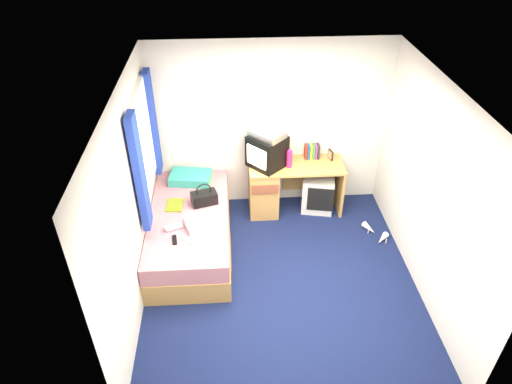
{
  "coord_description": "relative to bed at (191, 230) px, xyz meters",
  "views": [
    {
      "loc": [
        -0.55,
        -3.85,
        4.05
      ],
      "look_at": [
        -0.26,
        0.7,
        0.83
      ],
      "focal_mm": 32.0,
      "sensor_mm": 36.0,
      "label": 1
    }
  ],
  "objects": [
    {
      "name": "ground",
      "position": [
        1.1,
        -0.7,
        -0.27
      ],
      "size": [
        3.4,
        3.4,
        0.0
      ],
      "primitive_type": "plane",
      "color": "#0C1438",
      "rests_on": "ground"
    },
    {
      "name": "desk",
      "position": [
        1.17,
        0.74,
        0.14
      ],
      "size": [
        1.3,
        0.55,
        0.75
      ],
      "color": "tan",
      "rests_on": "ground"
    },
    {
      "name": "remote_control",
      "position": [
        -0.14,
        -0.5,
        0.28
      ],
      "size": [
        0.07,
        0.17,
        0.02
      ],
      "primitive_type": "cube",
      "rotation": [
        0.0,
        0.0,
        0.14
      ],
      "color": "black",
      "rests_on": "bed"
    },
    {
      "name": "white_heels",
      "position": [
        2.47,
        0.04,
        -0.23
      ],
      "size": [
        0.31,
        0.45,
        0.09
      ],
      "color": "silver",
      "rests_on": "ground"
    },
    {
      "name": "crt_tv",
      "position": [
        1.04,
        0.74,
        0.7
      ],
      "size": [
        0.6,
        0.6,
        0.44
      ],
      "rotation": [
        0.0,
        0.0,
        -0.82
      ],
      "color": "black",
      "rests_on": "desk"
    },
    {
      "name": "bed",
      "position": [
        0.0,
        0.0,
        0.0
      ],
      "size": [
        1.01,
        2.0,
        0.54
      ],
      "color": "tan",
      "rests_on": "ground"
    },
    {
      "name": "handbag",
      "position": [
        0.19,
        0.2,
        0.36
      ],
      "size": [
        0.36,
        0.26,
        0.3
      ],
      "rotation": [
        0.0,
        0.0,
        0.28
      ],
      "color": "black",
      "rests_on": "bed"
    },
    {
      "name": "water_bottle",
      "position": [
        -0.16,
        -0.3,
        0.31
      ],
      "size": [
        0.21,
        0.14,
        0.07
      ],
      "primitive_type": "cylinder",
      "rotation": [
        0.0,
        1.57,
        0.37
      ],
      "color": "white",
      "rests_on": "bed"
    },
    {
      "name": "storage_cube",
      "position": [
        1.78,
        0.74,
        0.0
      ],
      "size": [
        0.51,
        0.51,
        0.54
      ],
      "primitive_type": "cube",
      "rotation": [
        0.0,
        0.0,
        -0.19
      ],
      "color": "silver",
      "rests_on": "ground"
    },
    {
      "name": "pillow",
      "position": [
        -0.01,
        0.73,
        0.33
      ],
      "size": [
        0.59,
        0.42,
        0.12
      ],
      "primitive_type": "cube",
      "rotation": [
        0.0,
        0.0,
        -0.14
      ],
      "color": "#1A69AF",
      "rests_on": "bed"
    },
    {
      "name": "window_assembly",
      "position": [
        -0.45,
        0.2,
        1.15
      ],
      "size": [
        0.11,
        1.42,
        1.4
      ],
      "color": "silver",
      "rests_on": "room_shell"
    },
    {
      "name": "vcr",
      "position": [
        1.04,
        0.74,
        0.96
      ],
      "size": [
        0.52,
        0.52,
        0.08
      ],
      "primitive_type": "cube",
      "rotation": [
        0.0,
        0.0,
        -0.78
      ],
      "color": "silver",
      "rests_on": "crt_tv"
    },
    {
      "name": "magazine",
      "position": [
        -0.19,
        0.17,
        0.28
      ],
      "size": [
        0.23,
        0.29,
        0.01
      ],
      "primitive_type": "cube",
      "rotation": [
        0.0,
        0.0,
        -0.06
      ],
      "color": "#B8D918",
      "rests_on": "bed"
    },
    {
      "name": "colour_swatch_fan",
      "position": [
        0.02,
        -0.52,
        0.28
      ],
      "size": [
        0.2,
        0.19,
        0.01
      ],
      "primitive_type": "cube",
      "rotation": [
        0.0,
        0.0,
        -0.73
      ],
      "color": "#F59C36",
      "rests_on": "bed"
    },
    {
      "name": "picture_frame",
      "position": [
        1.94,
        0.84,
        0.55
      ],
      "size": [
        0.05,
        0.12,
        0.14
      ],
      "primitive_type": "cube",
      "rotation": [
        0.0,
        0.0,
        0.27
      ],
      "color": "black",
      "rests_on": "desk"
    },
    {
      "name": "room_shell",
      "position": [
        1.1,
        -0.7,
        1.18
      ],
      "size": [
        3.4,
        3.4,
        3.4
      ],
      "color": "white",
      "rests_on": "ground"
    },
    {
      "name": "pink_water_bottle",
      "position": [
        1.34,
        0.68,
        0.6
      ],
      "size": [
        0.08,
        0.08,
        0.24
      ],
      "primitive_type": "cylinder",
      "rotation": [
        0.0,
        0.0,
        0.08
      ],
      "color": "#E9216A",
      "rests_on": "desk"
    },
    {
      "name": "aerosol_can",
      "position": [
        1.3,
        0.75,
        0.56
      ],
      "size": [
        0.05,
        0.05,
        0.16
      ],
      "primitive_type": "cylinder",
      "rotation": [
        0.0,
        0.0,
        0.22
      ],
      "color": "silver",
      "rests_on": "desk"
    },
    {
      "name": "towel",
      "position": [
        0.15,
        -0.25,
        0.33
      ],
      "size": [
        0.4,
        0.37,
        0.11
      ],
      "primitive_type": "cube",
      "rotation": [
        0.0,
        0.0,
        0.37
      ],
      "color": "white",
      "rests_on": "bed"
    },
    {
      "name": "book_row",
      "position": [
        1.68,
        0.9,
        0.58
      ],
      "size": [
        0.2,
        0.13,
        0.2
      ],
      "color": "maroon",
      "rests_on": "desk"
    }
  ]
}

